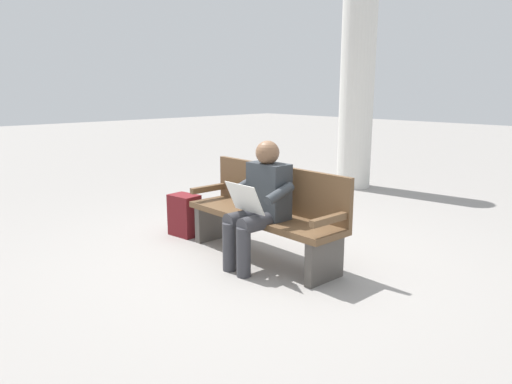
% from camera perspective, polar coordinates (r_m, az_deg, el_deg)
% --- Properties ---
extents(ground_plane, '(40.00, 40.00, 0.00)m').
position_cam_1_polar(ground_plane, '(4.77, 0.70, -7.83)').
color(ground_plane, gray).
extents(bench_near, '(1.81, 0.53, 0.90)m').
position_cam_1_polar(bench_near, '(4.68, 1.36, -2.35)').
color(bench_near, brown).
rests_on(bench_near, ground).
extents(person_seated, '(0.58, 0.58, 1.18)m').
position_cam_1_polar(person_seated, '(4.38, 0.48, -1.09)').
color(person_seated, '#33383D').
rests_on(person_seated, ground).
extents(backpack, '(0.36, 0.30, 0.47)m').
position_cam_1_polar(backpack, '(5.48, -8.50, -2.77)').
color(backpack, maroon).
rests_on(backpack, ground).
extents(support_pillar, '(0.56, 0.56, 3.14)m').
position_cam_1_polar(support_pillar, '(8.17, 11.96, 11.51)').
color(support_pillar, silver).
rests_on(support_pillar, ground).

